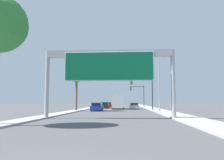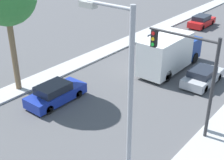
# 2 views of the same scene
# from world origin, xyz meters

# --- Properties ---
(sidewalk_right) EXTENTS (3.00, 120.00, 0.15)m
(sidewalk_right) POSITION_xyz_m (7.75, 60.00, 0.07)
(sidewalk_right) COLOR #ABABAB
(sidewalk_right) RESTS_ON ground
(median_strip_left) EXTENTS (2.00, 120.00, 0.15)m
(median_strip_left) POSITION_xyz_m (-7.25, 60.00, 0.07)
(median_strip_left) COLOR #ABABAB
(median_strip_left) RESTS_ON ground
(sign_gantry) EXTENTS (13.33, 0.73, 6.99)m
(sign_gantry) POSITION_xyz_m (0.00, 17.85, 5.48)
(sign_gantry) COLOR #9EA0A5
(sign_gantry) RESTS_ON ground
(car_near_left) EXTENTS (1.89, 4.73, 1.53)m
(car_near_left) POSITION_xyz_m (-3.50, 49.90, 0.72)
(car_near_left) COLOR black
(car_near_left) RESTS_ON ground
(car_mid_left) EXTENTS (1.89, 4.33, 1.38)m
(car_mid_left) POSITION_xyz_m (3.50, 44.68, 0.66)
(car_mid_left) COLOR #A5A8AD
(car_mid_left) RESTS_ON ground
(car_far_left) EXTENTS (1.81, 4.57, 1.46)m
(car_far_left) POSITION_xyz_m (-3.50, 59.80, 0.69)
(car_far_left) COLOR red
(car_far_left) RESTS_ON ground
(car_near_right) EXTENTS (1.86, 4.55, 1.48)m
(car_near_right) POSITION_xyz_m (-3.50, 35.21, 0.70)
(car_near_right) COLOR navy
(car_near_right) RESTS_ON ground
(truck_box_primary) EXTENTS (2.45, 7.54, 3.27)m
(truck_box_primary) POSITION_xyz_m (0.00, 45.35, 1.66)
(truck_box_primary) COLOR navy
(truck_box_primary) RESTS_ON ground
(traffic_light_near_intersection) EXTENTS (4.41, 0.32, 6.36)m
(traffic_light_near_intersection) POSITION_xyz_m (5.38, 38.00, 4.28)
(traffic_light_near_intersection) COLOR #2D2D30
(traffic_light_near_intersection) RESTS_ON ground
(traffic_light_mid_block) EXTENTS (4.06, 0.32, 6.18)m
(traffic_light_mid_block) POSITION_xyz_m (5.48, 58.00, 4.14)
(traffic_light_mid_block) COLOR #2D2D30
(traffic_light_mid_block) RESTS_ON ground
(palm_tree_background) EXTENTS (4.32, 4.32, 9.53)m
(palm_tree_background) POSITION_xyz_m (-7.19, 34.65, 7.31)
(palm_tree_background) COLOR brown
(palm_tree_background) RESTS_ON ground
(street_lamp_right) EXTENTS (2.19, 0.28, 9.51)m
(street_lamp_right) POSITION_xyz_m (6.62, 29.92, 5.49)
(street_lamp_right) COLOR #9EA0A5
(street_lamp_right) RESTS_ON ground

